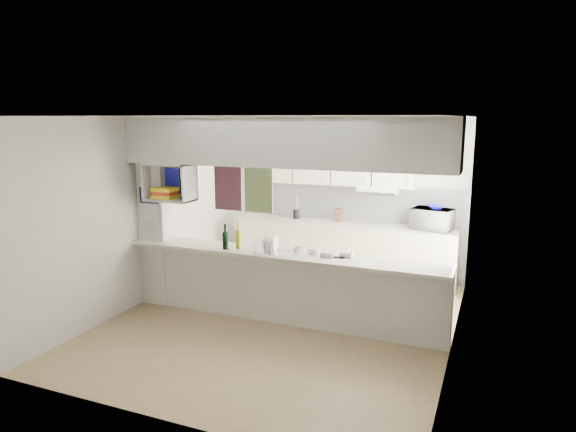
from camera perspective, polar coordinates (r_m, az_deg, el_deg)
The scene contains 16 objects.
floor at distance 6.75m, azimuth -0.84°, elevation -11.66°, with size 4.80×4.80×0.00m, color #978057.
ceiling at distance 6.23m, azimuth -0.91°, elevation 11.00°, with size 4.80×4.80×0.00m, color white.
wall_back at distance 8.59m, azimuth 5.47°, elevation 2.20°, with size 4.20×4.20×0.00m, color silver.
wall_left at distance 7.44m, azimuth -15.91°, elevation 0.49°, with size 4.80×4.80×0.00m, color silver.
wall_right at distance 5.88m, azimuth 18.30°, elevation -2.32°, with size 4.80×4.80×0.00m, color silver.
servery_partition at distance 6.37m, azimuth -2.31°, elevation 2.50°, with size 4.20×0.50×2.60m.
cubby_shelf at distance 7.01m, azimuth -12.97°, elevation 3.42°, with size 0.65×0.35×0.50m.
kitchen_run at distance 8.38m, azimuth 5.94°, elevation -1.32°, with size 3.60×0.63×2.24m.
microwave at distance 8.04m, azimuth 15.75°, elevation -0.33°, with size 0.58×0.39×0.32m, color white.
bowl at distance 7.97m, azimuth 16.15°, elevation 0.95°, with size 0.25×0.25×0.06m, color #0D0E90.
dish_rack at distance 6.44m, azimuth -1.64°, elevation -3.30°, with size 0.46×0.36×0.23m.
cup at distance 6.33m, azimuth 1.05°, elevation -3.84°, with size 0.11×0.11×0.09m, color white.
wine_bottles at distance 6.65m, azimuth -6.23°, elevation -2.58°, with size 0.22×0.15×0.35m.
plastic_tubs at distance 6.33m, azimuth 4.29°, elevation -4.12°, with size 0.57×0.23×0.07m.
utensil_jar at distance 8.61m, azimuth 0.93°, elevation 0.23°, with size 0.11×0.11×0.15m, color black.
knife_block at distance 8.40m, azimuth 5.62°, elevation 0.12°, with size 0.11×0.09×0.22m, color #54321C.
Camera 1 is at (2.47, -5.73, 2.58)m, focal length 32.00 mm.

